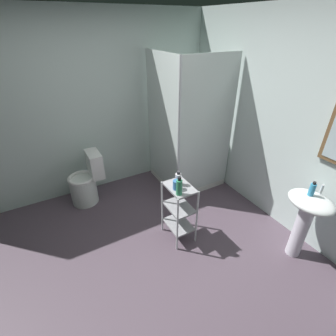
% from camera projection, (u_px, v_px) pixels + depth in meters
% --- Properties ---
extents(ground_plane, '(4.20, 4.20, 0.02)m').
position_uv_depth(ground_plane, '(150.00, 266.00, 2.71)').
color(ground_plane, '#534450').
extents(wall_back, '(4.20, 0.14, 2.50)m').
position_uv_depth(wall_back, '(290.00, 128.00, 2.83)').
color(wall_back, silver).
rests_on(wall_back, ground_plane).
extents(wall_left, '(0.10, 4.20, 2.50)m').
position_uv_depth(wall_left, '(89.00, 109.00, 3.45)').
color(wall_left, silver).
rests_on(wall_left, ground_plane).
extents(shower_stall, '(0.92, 0.92, 2.00)m').
position_uv_depth(shower_stall, '(185.00, 158.00, 3.87)').
color(shower_stall, white).
rests_on(shower_stall, ground_plane).
extents(pedestal_sink, '(0.46, 0.37, 0.81)m').
position_uv_depth(pedestal_sink, '(306.00, 214.00, 2.56)').
color(pedestal_sink, white).
rests_on(pedestal_sink, ground_plane).
extents(sink_faucet, '(0.03, 0.03, 0.10)m').
position_uv_depth(sink_faucet, '(322.00, 189.00, 2.46)').
color(sink_faucet, silver).
rests_on(sink_faucet, pedestal_sink).
extents(toilet, '(0.37, 0.49, 0.76)m').
position_uv_depth(toilet, '(86.00, 183.00, 3.53)').
color(toilet, white).
rests_on(toilet, ground_plane).
extents(storage_cart, '(0.38, 0.28, 0.74)m').
position_uv_depth(storage_cart, '(179.00, 208.00, 2.86)').
color(storage_cart, silver).
rests_on(storage_cart, ground_plane).
extents(hand_soap_bottle, '(0.06, 0.06, 0.16)m').
position_uv_depth(hand_soap_bottle, '(312.00, 189.00, 2.42)').
color(hand_soap_bottle, '#389ED1').
rests_on(hand_soap_bottle, pedestal_sink).
extents(body_wash_bottle_green, '(0.06, 0.06, 0.21)m').
position_uv_depth(body_wash_bottle_green, '(179.00, 187.00, 2.54)').
color(body_wash_bottle_green, '#339764').
rests_on(body_wash_bottle_green, storage_cart).
extents(lotion_bottle_white, '(0.07, 0.07, 0.17)m').
position_uv_depth(lotion_bottle_white, '(178.00, 179.00, 2.71)').
color(lotion_bottle_white, white).
rests_on(lotion_bottle_white, storage_cart).
extents(rinse_cup, '(0.08, 0.08, 0.10)m').
position_uv_depth(rinse_cup, '(176.00, 185.00, 2.65)').
color(rinse_cup, '#3870B2').
rests_on(rinse_cup, storage_cart).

